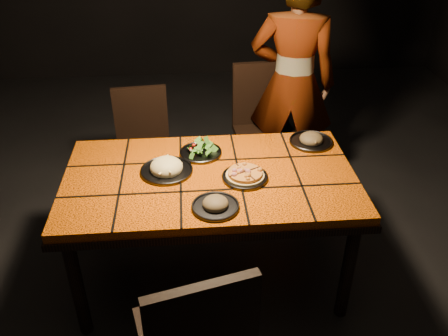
{
  "coord_description": "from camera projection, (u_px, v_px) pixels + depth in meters",
  "views": [
    {
      "loc": [
        -0.11,
        -2.18,
        2.17
      ],
      "look_at": [
        0.07,
        -0.05,
        0.82
      ],
      "focal_mm": 38.0,
      "sensor_mm": 36.0,
      "label": 1
    }
  ],
  "objects": [
    {
      "name": "chair_far_right",
      "position": [
        264.0,
        121.0,
        3.58
      ],
      "size": [
        0.48,
        0.48,
        0.98
      ],
      "rotation": [
        0.0,
        0.0,
        0.09
      ],
      "color": "black",
      "rests_on": "ground"
    },
    {
      "name": "room_shell",
      "position": [
        207.0,
        40.0,
        2.2
      ],
      "size": [
        6.04,
        7.04,
        3.08
      ],
      "color": "black",
      "rests_on": "ground"
    },
    {
      "name": "dining_table",
      "position": [
        210.0,
        187.0,
        2.64
      ],
      "size": [
        1.62,
        0.92,
        0.75
      ],
      "color": "#E35E07",
      "rests_on": "ground"
    },
    {
      "name": "plate_pizza",
      "position": [
        245.0,
        176.0,
        2.56
      ],
      "size": [
        0.28,
        0.28,
        0.04
      ],
      "color": "#343439",
      "rests_on": "dining_table"
    },
    {
      "name": "plate_mushroom_a",
      "position": [
        215.0,
        204.0,
        2.34
      ],
      "size": [
        0.24,
        0.24,
        0.08
      ],
      "color": "#343439",
      "rests_on": "dining_table"
    },
    {
      "name": "plate_pasta",
      "position": [
        166.0,
        168.0,
        2.61
      ],
      "size": [
        0.29,
        0.29,
        0.1
      ],
      "color": "#343439",
      "rests_on": "dining_table"
    },
    {
      "name": "plate_mushroom_b",
      "position": [
        311.0,
        139.0,
        2.9
      ],
      "size": [
        0.27,
        0.27,
        0.09
      ],
      "color": "#343439",
      "rests_on": "dining_table"
    },
    {
      "name": "chair_far_left",
      "position": [
        143.0,
        139.0,
        3.47
      ],
      "size": [
        0.43,
        0.43,
        0.87
      ],
      "rotation": [
        0.0,
        0.0,
        0.1
      ],
      "color": "black",
      "rests_on": "ground"
    },
    {
      "name": "diner",
      "position": [
        292.0,
        84.0,
        3.43
      ],
      "size": [
        0.7,
        0.55,
        1.71
      ],
      "primitive_type": "imported",
      "rotation": [
        0.0,
        0.0,
        2.9
      ],
      "color": "brown",
      "rests_on": "ground"
    },
    {
      "name": "plate_salad",
      "position": [
        201.0,
        150.0,
        2.78
      ],
      "size": [
        0.25,
        0.25,
        0.07
      ],
      "color": "#343439",
      "rests_on": "dining_table"
    }
  ]
}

